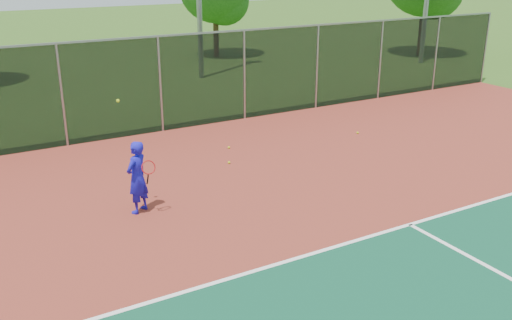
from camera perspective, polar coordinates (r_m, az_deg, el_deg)
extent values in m
cube|color=maroon|center=(10.55, 11.03, -10.93)|extent=(30.00, 20.00, 0.02)
cube|color=white|center=(12.41, 15.12, -6.24)|extent=(22.00, 0.10, 0.00)
cube|color=black|center=(18.22, -9.55, 7.43)|extent=(30.00, 0.04, 3.00)
cube|color=gray|center=(17.96, -9.82, 12.10)|extent=(30.00, 0.06, 0.06)
imported|color=#1814BD|center=(12.54, -11.80, -1.70)|extent=(0.70, 0.65, 1.62)
cylinder|color=black|center=(12.36, -10.78, -1.89)|extent=(0.03, 0.15, 0.27)
torus|color=#A51414|center=(12.16, -10.71, -0.73)|extent=(0.30, 0.13, 0.29)
sphere|color=#B7CB17|center=(12.06, -13.64, 5.78)|extent=(0.07, 0.07, 0.07)
sphere|color=#B7CB17|center=(16.64, -2.73, 1.26)|extent=(0.07, 0.07, 0.07)
sphere|color=#B7CB17|center=(18.29, 10.13, 2.70)|extent=(0.07, 0.07, 0.07)
sphere|color=#B7CB17|center=(15.43, -2.71, -0.24)|extent=(0.07, 0.07, 0.07)
cylinder|color=#372514|center=(32.23, -4.01, 12.19)|extent=(0.30, 0.30, 2.21)
sphere|color=#1B5015|center=(31.94, -3.18, 15.67)|extent=(2.70, 2.70, 2.70)
cylinder|color=#372514|center=(33.77, 16.18, 12.14)|extent=(0.30, 0.30, 2.57)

